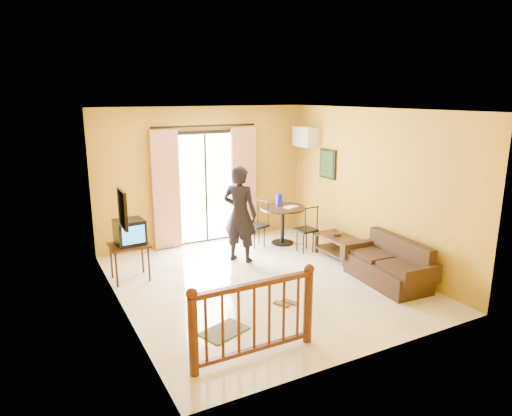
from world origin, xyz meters
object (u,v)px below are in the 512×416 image
television (130,232)px  dining_table (283,215)px  sofa (389,266)px  coffee_table (339,243)px  standing_person (240,214)px

television → dining_table: bearing=4.1°
dining_table → sofa: dining_table is taller
sofa → dining_table: bearing=105.2°
coffee_table → standing_person: bearing=157.0°
sofa → standing_person: (-1.72, 2.07, 0.62)m
television → coffee_table: 3.84m
television → standing_person: standing_person is taller
television → standing_person: size_ratio=0.27×
coffee_table → dining_table: bearing=112.4°
sofa → coffee_table: bearing=93.9°
dining_table → standing_person: bearing=-157.8°
sofa → standing_person: 2.76m
dining_table → standing_person: (-1.22, -0.50, 0.27)m
coffee_table → sofa: 1.34m
standing_person → coffee_table: bearing=-152.3°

